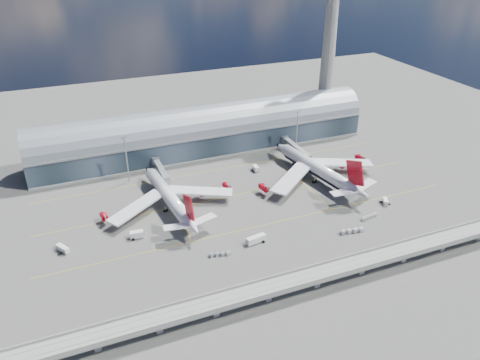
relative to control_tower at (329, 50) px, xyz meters
name	(u,v)px	position (x,y,z in m)	size (l,w,h in m)	color
ground	(257,214)	(-85.00, -83.00, -51.64)	(500.00, 500.00, 0.00)	#474744
taxi_lines	(239,192)	(-85.00, -60.89, -51.63)	(200.00, 80.12, 0.01)	gold
terminal	(204,133)	(-85.00, -5.01, -40.30)	(200.00, 30.00, 28.00)	#1F2B34
control_tower	(329,50)	(0.00, 0.00, 0.00)	(19.00, 19.00, 103.00)	gray
guideway	(317,275)	(-85.00, -138.00, -46.34)	(220.00, 8.50, 7.20)	gray
floodlight_mast_left	(127,158)	(-135.00, -28.00, -38.00)	(3.00, 0.70, 25.70)	gray
floodlight_mast_right	(297,131)	(-35.00, -28.00, -38.00)	(3.00, 0.70, 25.70)	gray
airliner_left	(170,198)	(-121.63, -63.16, -45.67)	(65.22, 68.57, 20.88)	white
airliner_right	(317,169)	(-41.25, -63.59, -45.62)	(69.69, 72.91, 23.19)	white
jet_bridge_left	(160,169)	(-118.35, -29.88, -46.46)	(4.40, 28.00, 7.25)	gray
jet_bridge_right	(295,147)	(-38.07, -31.82, -46.46)	(4.40, 32.00, 7.25)	gray
service_truck_0	(63,249)	(-171.91, -79.51, -50.23)	(5.35, 6.73, 2.73)	silver
service_truck_1	(137,235)	(-141.40, -81.32, -49.97)	(5.97, 3.38, 3.31)	silver
service_truck_2	(256,239)	(-94.75, -104.03, -49.97)	(9.11, 3.88, 3.20)	silver
service_truck_3	(385,201)	(-23.14, -98.37, -50.32)	(4.31, 5.66, 2.58)	silver
service_truck_4	(256,168)	(-67.63, -42.14, -50.16)	(2.70, 5.15, 2.93)	silver
service_truck_5	(172,189)	(-116.90, -47.32, -50.20)	(6.23, 4.13, 2.81)	silver
cargo_train_0	(220,254)	(-112.23, -106.87, -50.87)	(8.91, 3.52, 1.47)	gray
cargo_train_1	(352,231)	(-52.34, -113.34, -50.66)	(11.41, 3.51, 1.88)	gray
cargo_train_2	(369,217)	(-38.11, -106.34, -50.83)	(9.43, 3.20, 1.55)	gray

